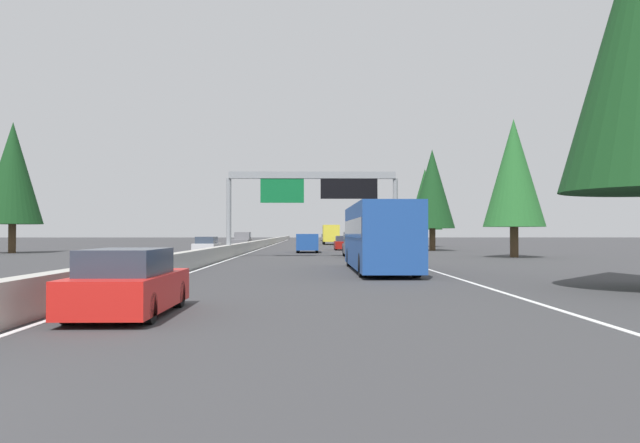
{
  "coord_description": "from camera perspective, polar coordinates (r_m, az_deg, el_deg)",
  "views": [
    {
      "loc": [
        -5.43,
        -5.67,
        1.83
      ],
      "look_at": [
        53.2,
        -6.64,
        2.86
      ],
      "focal_mm": 34.93,
      "sensor_mm": 36.0,
      "label": 1
    }
  ],
  "objects": [
    {
      "name": "shoulder_stripe_median",
      "position": [
        75.65,
        -5.06,
        -2.38
      ],
      "size": [
        160.0,
        0.16,
        0.01
      ],
      "primitive_type": "cube",
      "color": "silver",
      "rests_on": "ground"
    },
    {
      "name": "median_barrier",
      "position": [
        85.65,
        -4.95,
        -1.93
      ],
      "size": [
        180.0,
        0.56,
        0.9
      ],
      "primitive_type": "cube",
      "color": "#ADAAA3",
      "rests_on": "ground"
    },
    {
      "name": "box_truck_distant_b",
      "position": [
        94.84,
        0.98,
        -1.14
      ],
      "size": [
        8.5,
        2.4,
        2.95
      ],
      "color": "gold",
      "rests_on": "ground"
    },
    {
      "name": "sign_gantry_overhead",
      "position": [
        45.99,
        -0.49,
        2.98
      ],
      "size": [
        0.5,
        12.68,
        6.31
      ],
      "color": "gray",
      "rests_on": "ground"
    },
    {
      "name": "sedan_mid_center",
      "position": [
        14.4,
        -17.15,
        -5.52
      ],
      "size": [
        4.4,
        1.8,
        1.47
      ],
      "color": "red",
      "rests_on": "ground"
    },
    {
      "name": "pickup_near_right",
      "position": [
        46.44,
        3.43,
        -2.13
      ],
      "size": [
        5.6,
        2.0,
        1.86
      ],
      "color": "slate",
      "rests_on": "ground"
    },
    {
      "name": "conifer_right_near",
      "position": [
        47.91,
        17.34,
        4.26
      ],
      "size": [
        4.48,
        4.48,
        10.18
      ],
      "color": "#4C3823",
      "rests_on": "ground"
    },
    {
      "name": "conifer_left_near",
      "position": [
        61.83,
        -26.33,
        3.99
      ],
      "size": [
        5.14,
        5.14,
        11.68
      ],
      "color": "#4C3823",
      "rests_on": "ground"
    },
    {
      "name": "conifer_right_far",
      "position": [
        80.29,
        9.59,
        2.01
      ],
      "size": [
        4.37,
        4.37,
        9.94
      ],
      "color": "#4C3823",
      "rests_on": "ground"
    },
    {
      "name": "minivan_mid_left",
      "position": [
        56.6,
        -1.16,
        -1.89
      ],
      "size": [
        5.0,
        1.95,
        1.69
      ],
      "color": "#1E4793",
      "rests_on": "ground"
    },
    {
      "name": "bus_far_right",
      "position": [
        29.44,
        5.39,
        -1.22
      ],
      "size": [
        11.5,
        2.55,
        3.1
      ],
      "color": "#1E4793",
      "rests_on": "ground"
    },
    {
      "name": "sedan_far_left",
      "position": [
        64.88,
        2.13,
        -2.02
      ],
      "size": [
        4.4,
        1.8,
        1.47
      ],
      "color": "maroon",
      "rests_on": "ground"
    },
    {
      "name": "oncoming_near",
      "position": [
        53.04,
        -10.33,
        -2.23
      ],
      "size": [
        4.4,
        1.8,
        1.47
      ],
      "rotation": [
        0.0,
        0.0,
        3.14
      ],
      "color": "silver",
      "rests_on": "ground"
    },
    {
      "name": "ground_plane",
      "position": [
        65.7,
        -5.91,
        -2.6
      ],
      "size": [
        320.0,
        320.0,
        0.0
      ],
      "primitive_type": "plane",
      "color": "#38383A"
    },
    {
      "name": "oncoming_far",
      "position": [
        78.25,
        -7.14,
        -1.67
      ],
      "size": [
        5.6,
        2.0,
        1.86
      ],
      "rotation": [
        0.0,
        0.0,
        3.14
      ],
      "color": "slate",
      "rests_on": "ground"
    },
    {
      "name": "sedan_near_center",
      "position": [
        133.76,
        0.46,
        -1.5
      ],
      "size": [
        4.4,
        1.8,
        1.47
      ],
      "color": "slate",
      "rests_on": "ground"
    },
    {
      "name": "shoulder_stripe_right",
      "position": [
        75.68,
        3.49,
        -2.38
      ],
      "size": [
        160.0,
        0.16,
        0.01
      ],
      "primitive_type": "cube",
      "color": "silver",
      "rests_on": "ground"
    },
    {
      "name": "conifer_right_mid",
      "position": [
        63.48,
        10.25,
        2.95
      ],
      "size": [
        4.48,
        4.48,
        10.19
      ],
      "color": "#4C3823",
      "rests_on": "ground"
    },
    {
      "name": "sedan_far_center",
      "position": [
        87.69,
        -1.08,
        -1.76
      ],
      "size": [
        4.4,
        1.8,
        1.47
      ],
      "color": "#1E4793",
      "rests_on": "ground"
    }
  ]
}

